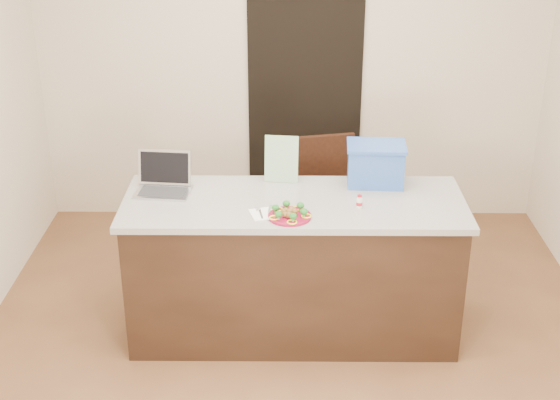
{
  "coord_description": "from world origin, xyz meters",
  "views": [
    {
      "loc": [
        -0.05,
        -3.99,
        2.88
      ],
      "look_at": [
        -0.08,
        0.2,
        0.95
      ],
      "focal_mm": 50.0,
      "sensor_mm": 36.0,
      "label": 1
    }
  ],
  "objects_px": {
    "napkin": "(265,214)",
    "island": "(293,267)",
    "yogurt_bottle": "(359,202)",
    "laptop": "(164,180)",
    "chair": "(325,195)",
    "plate": "(290,216)",
    "blue_box": "(376,164)"
  },
  "relations": [
    {
      "from": "plate",
      "to": "blue_box",
      "type": "height_order",
      "value": "blue_box"
    },
    {
      "from": "chair",
      "to": "yogurt_bottle",
      "type": "bearing_deg",
      "value": -94.39
    },
    {
      "from": "island",
      "to": "chair",
      "type": "xyz_separation_m",
      "value": [
        0.23,
        0.9,
        0.09
      ]
    },
    {
      "from": "island",
      "to": "napkin",
      "type": "distance_m",
      "value": 0.53
    },
    {
      "from": "plate",
      "to": "yogurt_bottle",
      "type": "xyz_separation_m",
      "value": [
        0.41,
        0.14,
        0.02
      ]
    },
    {
      "from": "laptop",
      "to": "chair",
      "type": "xyz_separation_m",
      "value": [
        1.03,
        0.74,
        -0.43
      ]
    },
    {
      "from": "yogurt_bottle",
      "to": "chair",
      "type": "xyz_separation_m",
      "value": [
        -0.15,
        0.99,
        -0.4
      ]
    },
    {
      "from": "plate",
      "to": "napkin",
      "type": "distance_m",
      "value": 0.15
    },
    {
      "from": "blue_box",
      "to": "laptop",
      "type": "bearing_deg",
      "value": -171.88
    },
    {
      "from": "plate",
      "to": "laptop",
      "type": "bearing_deg",
      "value": 153.48
    },
    {
      "from": "napkin",
      "to": "chair",
      "type": "relative_size",
      "value": 0.16
    },
    {
      "from": "plate",
      "to": "laptop",
      "type": "distance_m",
      "value": 0.87
    },
    {
      "from": "island",
      "to": "blue_box",
      "type": "bearing_deg",
      "value": 27.16
    },
    {
      "from": "laptop",
      "to": "blue_box",
      "type": "bearing_deg",
      "value": 10.42
    },
    {
      "from": "island",
      "to": "laptop",
      "type": "relative_size",
      "value": 5.85
    },
    {
      "from": "yogurt_bottle",
      "to": "chair",
      "type": "bearing_deg",
      "value": 98.59
    },
    {
      "from": "napkin",
      "to": "island",
      "type": "bearing_deg",
      "value": 48.18
    },
    {
      "from": "blue_box",
      "to": "chair",
      "type": "relative_size",
      "value": 0.39
    },
    {
      "from": "island",
      "to": "chair",
      "type": "height_order",
      "value": "chair"
    },
    {
      "from": "napkin",
      "to": "yogurt_bottle",
      "type": "xyz_separation_m",
      "value": [
        0.55,
        0.1,
        0.03
      ]
    },
    {
      "from": "laptop",
      "to": "yogurt_bottle",
      "type": "bearing_deg",
      "value": -6.08
    },
    {
      "from": "yogurt_bottle",
      "to": "blue_box",
      "type": "relative_size",
      "value": 0.21
    },
    {
      "from": "laptop",
      "to": "island",
      "type": "bearing_deg",
      "value": -5.13
    },
    {
      "from": "plate",
      "to": "blue_box",
      "type": "bearing_deg",
      "value": 42.67
    },
    {
      "from": "chair",
      "to": "laptop",
      "type": "bearing_deg",
      "value": -157.28
    },
    {
      "from": "yogurt_bottle",
      "to": "laptop",
      "type": "xyz_separation_m",
      "value": [
        -1.18,
        0.25,
        0.03
      ]
    },
    {
      "from": "laptop",
      "to": "plate",
      "type": "bearing_deg",
      "value": -20.86
    },
    {
      "from": "napkin",
      "to": "yogurt_bottle",
      "type": "height_order",
      "value": "yogurt_bottle"
    },
    {
      "from": "napkin",
      "to": "yogurt_bottle",
      "type": "bearing_deg",
      "value": 10.04
    },
    {
      "from": "napkin",
      "to": "chair",
      "type": "distance_m",
      "value": 1.22
    },
    {
      "from": "plate",
      "to": "laptop",
      "type": "xyz_separation_m",
      "value": [
        -0.77,
        0.39,
        0.05
      ]
    },
    {
      "from": "island",
      "to": "chair",
      "type": "distance_m",
      "value": 0.93
    }
  ]
}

